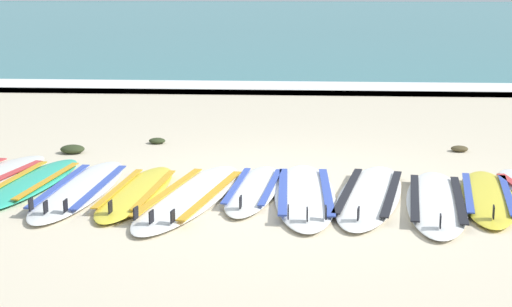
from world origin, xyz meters
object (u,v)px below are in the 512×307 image
(surfboard_4, at_px, (190,196))
(surfboard_5, at_px, (254,189))
(surfboard_2, at_px, (80,189))
(surfboard_8, at_px, (436,201))
(surfboard_7, at_px, (370,195))
(surfboard_6, at_px, (305,194))
(surfboard_3, at_px, (137,192))
(surfboard_1, at_px, (31,183))
(surfboard_9, at_px, (487,197))

(surfboard_4, xyz_separation_m, surfboard_5, (0.60, 0.28, -0.00))
(surfboard_2, xyz_separation_m, surfboard_8, (3.51, -0.21, -0.00))
(surfboard_7, bearing_deg, surfboard_6, -177.67)
(surfboard_2, xyz_separation_m, surfboard_4, (1.15, -0.18, -0.00))
(surfboard_7, bearing_deg, surfboard_5, 174.00)
(surfboard_3, xyz_separation_m, surfboard_6, (1.67, 0.03, 0.00))
(surfboard_4, bearing_deg, surfboard_1, 167.66)
(surfboard_2, bearing_deg, surfboard_9, -0.27)
(surfboard_2, height_order, surfboard_9, same)
(surfboard_3, xyz_separation_m, surfboard_4, (0.55, -0.11, 0.00))
(surfboard_6, relative_size, surfboard_8, 1.03)
(surfboard_2, distance_m, surfboard_7, 2.90)
(surfboard_2, distance_m, surfboard_9, 4.03)
(surfboard_5, xyz_separation_m, surfboard_7, (1.15, -0.12, -0.00))
(surfboard_2, bearing_deg, surfboard_4, -8.81)
(surfboard_3, xyz_separation_m, surfboard_8, (2.92, -0.14, -0.00))
(surfboard_4, xyz_separation_m, surfboard_7, (1.75, 0.16, -0.00))
(surfboard_5, height_order, surfboard_7, same)
(surfboard_1, distance_m, surfboard_4, 1.77)
(surfboard_2, bearing_deg, surfboard_6, -1.15)
(surfboard_1, height_order, surfboard_7, same)
(surfboard_6, bearing_deg, surfboard_9, 0.86)
(surfboard_3, bearing_deg, surfboard_6, 0.88)
(surfboard_4, xyz_separation_m, surfboard_8, (2.37, -0.03, -0.00))
(surfboard_2, xyz_separation_m, surfboard_6, (2.26, -0.05, -0.00))
(surfboard_1, bearing_deg, surfboard_3, -13.01)
(surfboard_6, xyz_separation_m, surfboard_9, (1.77, 0.03, -0.00))
(surfboard_7, height_order, surfboard_8, same)
(surfboard_8, bearing_deg, surfboard_5, 170.06)
(surfboard_3, xyz_separation_m, surfboard_7, (2.30, 0.05, -0.00))
(surfboard_6, bearing_deg, surfboard_8, -7.41)
(surfboard_1, height_order, surfboard_8, same)
(surfboard_5, relative_size, surfboard_8, 0.84)
(surfboard_7, bearing_deg, surfboard_8, -17.03)
(surfboard_6, height_order, surfboard_8, same)
(surfboard_1, distance_m, surfboard_3, 1.21)
(surfboard_9, bearing_deg, surfboard_3, -179.13)
(surfboard_8, bearing_deg, surfboard_7, 162.97)
(surfboard_8, bearing_deg, surfboard_9, 20.01)
(surfboard_3, distance_m, surfboard_6, 1.67)
(surfboard_7, xyz_separation_m, surfboard_8, (0.62, -0.19, 0.00))
(surfboard_4, bearing_deg, surfboard_6, 6.78)
(surfboard_6, xyz_separation_m, surfboard_8, (1.25, -0.16, -0.00))
(surfboard_5, xyz_separation_m, surfboard_8, (1.77, -0.31, -0.00))
(surfboard_2, bearing_deg, surfboard_3, -6.85)
(surfboard_6, height_order, surfboard_9, same)
(surfboard_7, bearing_deg, surfboard_1, 176.39)
(surfboard_3, height_order, surfboard_7, same)
(surfboard_4, relative_size, surfboard_6, 1.07)
(surfboard_7, height_order, surfboard_9, same)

